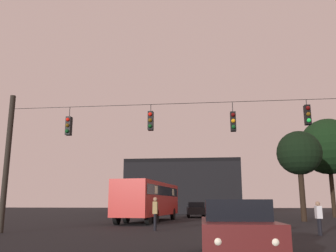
{
  "coord_description": "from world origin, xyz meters",
  "views": [
    {
      "loc": [
        0.98,
        -4.35,
        1.43
      ],
      "look_at": [
        -1.25,
        14.57,
        5.55
      ],
      "focal_mm": 38.17,
      "sensor_mm": 36.0,
      "label": 1
    }
  ],
  "objects_px": {
    "city_bus": "(149,197)",
    "pedestrian_crossing_center": "(319,216)",
    "pedestrian_crossing_right": "(261,217)",
    "car_near_right": "(236,228)",
    "car_far_left": "(196,209)",
    "tree_behind_building": "(328,147)",
    "pedestrian_crossing_left": "(155,211)",
    "tree_left_silhouette": "(299,153)"
  },
  "relations": [
    {
      "from": "city_bus",
      "to": "pedestrian_crossing_center",
      "type": "distance_m",
      "value": 14.77
    },
    {
      "from": "pedestrian_crossing_center",
      "to": "pedestrian_crossing_right",
      "type": "height_order",
      "value": "pedestrian_crossing_right"
    },
    {
      "from": "car_near_right",
      "to": "car_far_left",
      "type": "relative_size",
      "value": 0.98
    },
    {
      "from": "car_near_right",
      "to": "pedestrian_crossing_center",
      "type": "bearing_deg",
      "value": 60.71
    },
    {
      "from": "city_bus",
      "to": "tree_behind_building",
      "type": "relative_size",
      "value": 1.1
    },
    {
      "from": "city_bus",
      "to": "pedestrian_crossing_right",
      "type": "relative_size",
      "value": 7.31
    },
    {
      "from": "pedestrian_crossing_left",
      "to": "pedestrian_crossing_center",
      "type": "distance_m",
      "value": 8.12
    },
    {
      "from": "car_far_left",
      "to": "pedestrian_crossing_center",
      "type": "distance_m",
      "value": 21.2
    },
    {
      "from": "tree_behind_building",
      "to": "city_bus",
      "type": "bearing_deg",
      "value": -149.08
    },
    {
      "from": "city_bus",
      "to": "car_near_right",
      "type": "height_order",
      "value": "city_bus"
    },
    {
      "from": "city_bus",
      "to": "tree_behind_building",
      "type": "bearing_deg",
      "value": 30.92
    },
    {
      "from": "pedestrian_crossing_left",
      "to": "tree_left_silhouette",
      "type": "distance_m",
      "value": 15.53
    },
    {
      "from": "pedestrian_crossing_right",
      "to": "tree_behind_building",
      "type": "bearing_deg",
      "value": 65.66
    },
    {
      "from": "pedestrian_crossing_center",
      "to": "tree_left_silhouette",
      "type": "xyz_separation_m",
      "value": [
        2.46,
        12.83,
        4.59
      ]
    },
    {
      "from": "car_far_left",
      "to": "tree_behind_building",
      "type": "xyz_separation_m",
      "value": [
        13.94,
        1.2,
        6.44
      ]
    },
    {
      "from": "city_bus",
      "to": "car_near_right",
      "type": "bearing_deg",
      "value": -73.51
    },
    {
      "from": "pedestrian_crossing_right",
      "to": "tree_left_silhouette",
      "type": "distance_m",
      "value": 15.77
    },
    {
      "from": "city_bus",
      "to": "tree_left_silhouette",
      "type": "xyz_separation_m",
      "value": [
        12.18,
        1.76,
        3.56
      ]
    },
    {
      "from": "city_bus",
      "to": "pedestrian_crossing_left",
      "type": "height_order",
      "value": "city_bus"
    },
    {
      "from": "pedestrian_crossing_right",
      "to": "pedestrian_crossing_center",
      "type": "bearing_deg",
      "value": 26.02
    },
    {
      "from": "car_near_right",
      "to": "tree_behind_building",
      "type": "relative_size",
      "value": 0.43
    },
    {
      "from": "tree_left_silhouette",
      "to": "pedestrian_crossing_center",
      "type": "bearing_deg",
      "value": -100.84
    },
    {
      "from": "car_far_left",
      "to": "tree_left_silhouette",
      "type": "bearing_deg",
      "value": -39.82
    },
    {
      "from": "car_near_right",
      "to": "pedestrian_crossing_left",
      "type": "xyz_separation_m",
      "value": [
        -3.63,
        9.6,
        0.2
      ]
    },
    {
      "from": "pedestrian_crossing_right",
      "to": "pedestrian_crossing_left",
      "type": "bearing_deg",
      "value": 146.11
    },
    {
      "from": "city_bus",
      "to": "tree_behind_building",
      "type": "height_order",
      "value": "tree_behind_building"
    },
    {
      "from": "city_bus",
      "to": "pedestrian_crossing_right",
      "type": "height_order",
      "value": "city_bus"
    },
    {
      "from": "car_near_right",
      "to": "pedestrian_crossing_center",
      "type": "relative_size",
      "value": 2.91
    },
    {
      "from": "pedestrian_crossing_center",
      "to": "tree_left_silhouette",
      "type": "height_order",
      "value": "tree_left_silhouette"
    },
    {
      "from": "city_bus",
      "to": "pedestrian_crossing_right",
      "type": "xyz_separation_m",
      "value": [
        6.97,
        -12.41,
        -1.01
      ]
    },
    {
      "from": "pedestrian_crossing_right",
      "to": "tree_left_silhouette",
      "type": "bearing_deg",
      "value": 69.82
    },
    {
      "from": "car_near_right",
      "to": "pedestrian_crossing_right",
      "type": "distance_m",
      "value": 6.35
    },
    {
      "from": "pedestrian_crossing_right",
      "to": "tree_left_silhouette",
      "type": "xyz_separation_m",
      "value": [
        5.21,
        14.17,
        4.57
      ]
    },
    {
      "from": "pedestrian_crossing_left",
      "to": "tree_behind_building",
      "type": "relative_size",
      "value": 0.17
    },
    {
      "from": "pedestrian_crossing_center",
      "to": "city_bus",
      "type": "bearing_deg",
      "value": 131.29
    },
    {
      "from": "car_far_left",
      "to": "pedestrian_crossing_left",
      "type": "xyz_separation_m",
      "value": [
        -1.45,
        -18.13,
        0.2
      ]
    },
    {
      "from": "city_bus",
      "to": "pedestrian_crossing_left",
      "type": "xyz_separation_m",
      "value": [
        1.87,
        -8.99,
        -0.87
      ]
    },
    {
      "from": "car_near_right",
      "to": "tree_left_silhouette",
      "type": "height_order",
      "value": "tree_left_silhouette"
    },
    {
      "from": "car_far_left",
      "to": "pedestrian_crossing_center",
      "type": "height_order",
      "value": "car_far_left"
    },
    {
      "from": "car_near_right",
      "to": "car_far_left",
      "type": "bearing_deg",
      "value": 94.5
    },
    {
      "from": "pedestrian_crossing_left",
      "to": "pedestrian_crossing_center",
      "type": "bearing_deg",
      "value": -14.85
    },
    {
      "from": "pedestrian_crossing_left",
      "to": "pedestrian_crossing_right",
      "type": "relative_size",
      "value": 1.14
    }
  ]
}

